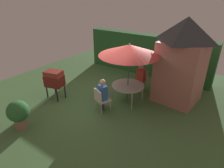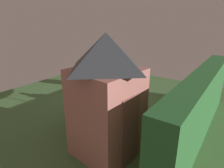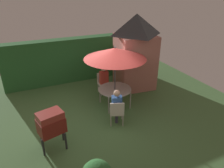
{
  "view_description": "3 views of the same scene",
  "coord_description": "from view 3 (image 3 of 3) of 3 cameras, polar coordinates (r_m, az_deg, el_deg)",
  "views": [
    {
      "loc": [
        3.94,
        -5.47,
        4.02
      ],
      "look_at": [
        0.26,
        -0.08,
        0.85
      ],
      "focal_mm": 30.6,
      "sensor_mm": 36.0,
      "label": 1
    },
    {
      "loc": [
        5.8,
        4.37,
        3.54
      ],
      "look_at": [
        0.11,
        0.31,
        1.13
      ],
      "focal_mm": 30.26,
      "sensor_mm": 36.0,
      "label": 2
    },
    {
      "loc": [
        -2.28,
        -6.0,
        4.3
      ],
      "look_at": [
        0.56,
        0.38,
        0.96
      ],
      "focal_mm": 33.24,
      "sensor_mm": 36.0,
      "label": 3
    }
  ],
  "objects": [
    {
      "name": "ground_plane",
      "position": [
        7.72,
        -2.67,
        -8.32
      ],
      "size": [
        11.0,
        11.0,
        0.0
      ],
      "primitive_type": "plane",
      "color": "#47703D"
    },
    {
      "name": "hedge_backdrop",
      "position": [
        10.29,
        -10.02,
        6.7
      ],
      "size": [
        6.62,
        0.61,
        2.08
      ],
      "color": "#28602D",
      "rests_on": "ground"
    },
    {
      "name": "garden_shed",
      "position": [
        9.28,
        6.39,
        8.9
      ],
      "size": [
        1.82,
        1.78,
        3.26
      ],
      "color": "#B26B60",
      "rests_on": "ground"
    },
    {
      "name": "patio_table",
      "position": [
        7.92,
        0.79,
        -1.66
      ],
      "size": [
        1.27,
        1.27,
        0.73
      ],
      "color": "#B2ADA3",
      "rests_on": "ground"
    },
    {
      "name": "patio_umbrella",
      "position": [
        7.37,
        0.86,
        8.44
      ],
      "size": [
        2.25,
        2.25,
        2.39
      ],
      "color": "#4C4C51",
      "rests_on": "ground"
    },
    {
      "name": "bbq_grill",
      "position": [
        6.06,
        -16.43,
        -10.36
      ],
      "size": [
        0.8,
        0.66,
        1.2
      ],
      "color": "maroon",
      "rests_on": "ground"
    },
    {
      "name": "chair_near_shed",
      "position": [
        8.98,
        -2.43,
        0.64
      ],
      "size": [
        0.46,
        0.47,
        0.9
      ],
      "color": "silver",
      "rests_on": "ground"
    },
    {
      "name": "chair_far_side",
      "position": [
        6.93,
        1.35,
        -7.49
      ],
      "size": [
        0.6,
        0.6,
        0.9
      ],
      "color": "silver",
      "rests_on": "ground"
    },
    {
      "name": "person_in_red",
      "position": [
        8.8,
        -2.25,
        1.98
      ],
      "size": [
        0.34,
        0.24,
        1.26
      ],
      "color": "#CC3D33",
      "rests_on": "ground"
    },
    {
      "name": "person_in_blue",
      "position": [
        6.86,
        1.32,
        -5.26
      ],
      "size": [
        0.4,
        0.35,
        1.26
      ],
      "color": "#3866B2",
      "rests_on": "ground"
    }
  ]
}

